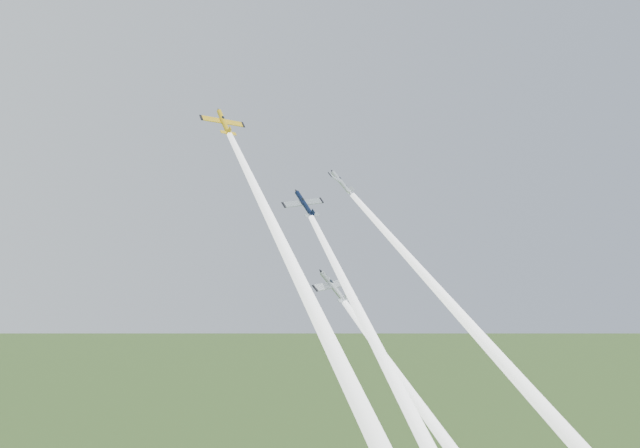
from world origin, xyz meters
The scene contains 7 objects.
plane_yellow centered at (-12.47, 4.19, 109.03)m, with size 8.08×8.01×1.27m, color yellow, non-canonical shape.
smoke_trail_yellow centered at (-15.00, -20.81, 82.85)m, with size 2.71×2.71×66.18m, color white, non-canonical shape.
plane_navy centered at (-1.25, -3.40, 95.41)m, with size 7.67×7.61×1.20m, color #0B1632, non-canonical shape.
smoke_trail_navy centered at (-4.60, -29.79, 67.70)m, with size 2.71×2.71×70.43m, color white, non-canonical shape.
plane_silver_right centered at (8.88, -0.74, 99.96)m, with size 7.04×6.99×1.10m, color silver, non-canonical shape.
smoke_trail_silver_right centered at (17.73, -21.81, 76.15)m, with size 2.71×2.71×59.60m, color white, non-canonical shape.
plane_silver_low centered at (-2.37, -12.43, 81.78)m, with size 7.91×7.85×1.24m, color #A3ABB1, non-canonical shape.
Camera 1 is at (-81.60, -110.26, 85.20)m, focal length 45.00 mm.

